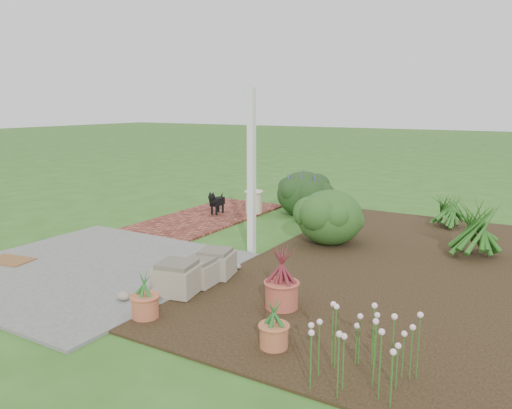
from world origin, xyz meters
The scene contains 19 objects.
ground centered at (0.00, 0.00, 0.00)m, with size 80.00×80.00×0.00m, color #325A1C.
concrete_patio centered at (-1.25, -1.75, 0.02)m, with size 3.50×3.50×0.04m, color #5C5C59.
brick_path centered at (-1.70, 1.75, 0.02)m, with size 1.60×3.50×0.04m, color #5A241C.
garden_bed centered at (2.50, 0.50, 0.01)m, with size 4.00×7.00×0.03m, color black.
veranda_post centered at (0.30, 0.10, 1.25)m, with size 0.10×0.10×2.50m, color white.
stone_trough_near centered at (0.44, -1.85, 0.20)m, with size 0.49×0.49×0.32m, color gray.
stone_trough_mid centered at (0.48, -1.47, 0.18)m, with size 0.42×0.42×0.28m, color gray.
stone_trough_far centered at (0.48, -1.12, 0.19)m, with size 0.45×0.45×0.30m, color gray.
coir_doormat centered at (-2.43, -2.14, 0.05)m, with size 0.64×0.41×0.02m, color brown.
black_dog centered at (-1.66, 1.93, 0.31)m, with size 0.18×0.53×0.45m.
cream_ceramic_urn centered at (-1.06, 2.43, 0.27)m, with size 0.34×0.34×0.45m, color beige.
evergreen_shrub centered at (1.15, 1.14, 0.48)m, with size 1.06×1.06×0.90m, color #113715.
agapanthus_clump_back centered at (3.27, 1.60, 0.54)m, with size 1.13×1.13×1.02m, color #133F14, non-canonical shape.
agapanthus_clump_front centered at (2.61, 3.27, 0.42)m, with size 0.88×0.88×0.78m, color #15441A, non-canonical shape.
pink_flower_patch centered at (3.00, -2.64, 0.32)m, with size 0.90×0.90×0.58m, color #113D0F, non-canonical shape.
terracotta_pot_bronze centered at (1.71, -1.59, 0.18)m, with size 0.37×0.37×0.30m, color #AB4C3A.
terracotta_pot_small_left centered at (2.09, -2.45, 0.14)m, with size 0.27×0.27×0.22m, color #B2613C.
terracotta_pot_small_right centered at (0.59, -2.56, 0.15)m, with size 0.28×0.28×0.24m, color #B35E3C.
purple_flowering_bush centered at (-0.17, 2.94, 0.47)m, with size 1.10×1.10×0.93m, color black.
Camera 1 is at (4.14, -6.24, 2.27)m, focal length 35.00 mm.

